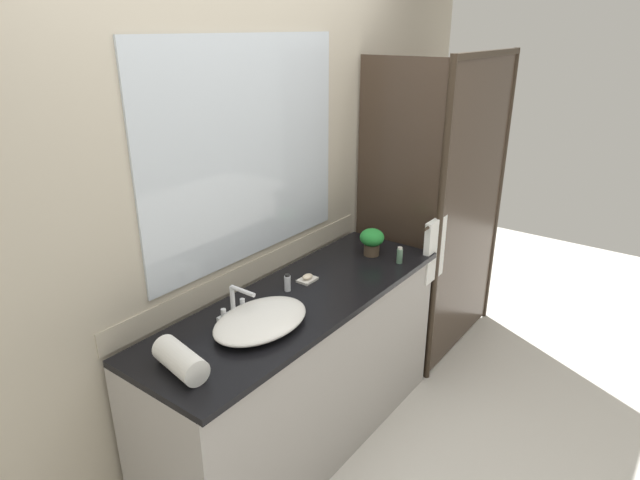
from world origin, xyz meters
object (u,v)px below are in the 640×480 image
(sink_basin, at_px, (261,320))
(amenity_bottle_conditioner, at_px, (287,283))
(soap_dish, at_px, (307,278))
(amenity_bottle_shampoo, at_px, (400,255))
(potted_plant, at_px, (373,240))
(rolled_towel_near_edge, at_px, (180,360))
(faucet, at_px, (235,306))

(sink_basin, bearing_deg, amenity_bottle_conditioner, 21.19)
(soap_dish, bearing_deg, amenity_bottle_shampoo, -29.06)
(potted_plant, xyz_separation_m, soap_dish, (-0.49, 0.09, -0.08))
(amenity_bottle_shampoo, height_order, amenity_bottle_conditioner, amenity_bottle_shampoo)
(amenity_bottle_conditioner, relative_size, rolled_towel_near_edge, 0.36)
(potted_plant, bearing_deg, soap_dish, 169.67)
(faucet, bearing_deg, potted_plant, -7.40)
(amenity_bottle_shampoo, bearing_deg, potted_plant, 88.39)
(amenity_bottle_shampoo, bearing_deg, sink_basin, 171.21)
(amenity_bottle_conditioner, distance_m, rolled_towel_near_edge, 0.78)
(sink_basin, height_order, amenity_bottle_conditioner, amenity_bottle_conditioner)
(amenity_bottle_shampoo, bearing_deg, rolled_towel_near_edge, 173.20)
(faucet, relative_size, potted_plant, 1.08)
(potted_plant, height_order, rolled_towel_near_edge, potted_plant)
(sink_basin, height_order, soap_dish, sink_basin)
(faucet, relative_size, amenity_bottle_shampoo, 1.79)
(sink_basin, relative_size, amenity_bottle_conditioner, 5.34)
(faucet, height_order, soap_dish, faucet)
(soap_dish, relative_size, rolled_towel_near_edge, 0.40)
(sink_basin, height_order, rolled_towel_near_edge, rolled_towel_near_edge)
(sink_basin, height_order, amenity_bottle_shampoo, amenity_bottle_shampoo)
(faucet, bearing_deg, soap_dish, -4.39)
(sink_basin, distance_m, soap_dish, 0.50)
(potted_plant, xyz_separation_m, rolled_towel_near_edge, (-1.41, -0.01, -0.04))
(sink_basin, relative_size, rolled_towel_near_edge, 1.92)
(faucet, distance_m, amenity_bottle_conditioner, 0.34)
(potted_plant, distance_m, amenity_bottle_shampoo, 0.19)
(potted_plant, height_order, amenity_bottle_shampoo, potted_plant)
(potted_plant, bearing_deg, amenity_bottle_conditioner, 171.06)
(faucet, height_order, amenity_bottle_conditioner, faucet)
(sink_basin, relative_size, faucet, 2.82)
(faucet, xyz_separation_m, soap_dish, (0.48, -0.04, -0.04))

